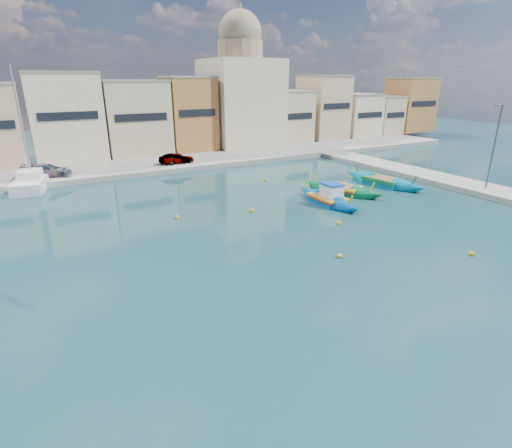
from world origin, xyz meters
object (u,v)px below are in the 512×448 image
object	(u,v)px
luzzu_blue_cabin	(328,200)
luzzu_green	(341,190)
luzzu_cyan_mid	(383,182)
quay_street_lamp	(494,147)
yacht_north	(36,179)
church_block	(241,90)

from	to	relation	value
luzzu_blue_cabin	luzzu_green	distance (m)	3.62
luzzu_green	luzzu_cyan_mid	bearing A→B (deg)	2.81
luzzu_cyan_mid	quay_street_lamp	bearing A→B (deg)	-50.90
quay_street_lamp	yacht_north	distance (m)	43.40
luzzu_blue_cabin	luzzu_cyan_mid	bearing A→B (deg)	13.86
luzzu_cyan_mid	yacht_north	distance (m)	34.76
quay_street_lamp	luzzu_green	size ratio (longest dim) A/B	0.96
luzzu_blue_cabin	luzzu_green	size ratio (longest dim) A/B	0.95
church_block	quay_street_lamp	size ratio (longest dim) A/B	2.39
church_block	luzzu_cyan_mid	world-z (taller)	church_block
yacht_north	luzzu_cyan_mid	bearing A→B (deg)	-30.16
luzzu_cyan_mid	yacht_north	xyz separation A→B (m)	(-30.05, 17.46, 0.20)
luzzu_blue_cabin	yacht_north	bearing A→B (deg)	137.39
yacht_north	luzzu_blue_cabin	bearing A→B (deg)	-42.61
church_block	quay_street_lamp	xyz separation A→B (m)	(7.44, -34.00, -4.07)
quay_street_lamp	luzzu_cyan_mid	world-z (taller)	quay_street_lamp
luzzu_cyan_mid	yacht_north	bearing A→B (deg)	149.84
church_block	luzzu_blue_cabin	distance (m)	31.09
quay_street_lamp	luzzu_blue_cabin	bearing A→B (deg)	161.59
luzzu_cyan_mid	yacht_north	size ratio (longest dim) A/B	0.77
church_block	yacht_north	size ratio (longest dim) A/B	1.57
luzzu_green	yacht_north	size ratio (longest dim) A/B	0.69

